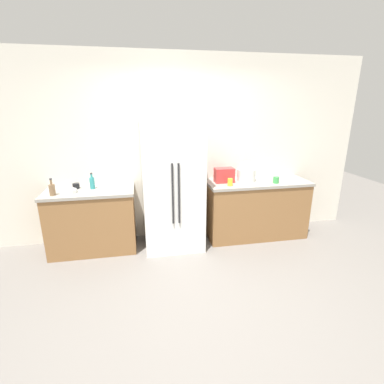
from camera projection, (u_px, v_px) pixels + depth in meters
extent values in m
plane|color=slate|center=(206.00, 298.00, 3.00)|extent=(11.19, 11.19, 0.00)
cube|color=silver|center=(181.00, 149.00, 4.18)|extent=(5.59, 0.10, 2.68)
cube|color=olive|center=(93.00, 222.00, 3.90)|extent=(1.14, 0.57, 0.84)
cube|color=gray|center=(89.00, 191.00, 3.77)|extent=(1.17, 0.60, 0.04)
cube|color=olive|center=(256.00, 210.00, 4.33)|extent=(1.50, 0.57, 0.84)
cube|color=gray|center=(258.00, 182.00, 4.20)|extent=(1.53, 0.60, 0.04)
cube|color=white|center=(172.00, 186.00, 3.89)|extent=(0.81, 0.69, 1.78)
cylinder|color=#262628|center=(173.00, 194.00, 3.55)|extent=(0.02, 0.02, 0.80)
cylinder|color=#262628|center=(179.00, 194.00, 3.57)|extent=(0.02, 0.02, 0.80)
cube|color=red|center=(224.00, 175.00, 4.11)|extent=(0.28, 0.17, 0.21)
cylinder|color=white|center=(246.00, 175.00, 4.18)|extent=(0.27, 0.27, 0.18)
sphere|color=white|center=(247.00, 169.00, 4.16)|extent=(0.25, 0.25, 0.25)
cylinder|color=brown|center=(52.00, 190.00, 3.52)|extent=(0.07, 0.07, 0.14)
cylinder|color=brown|center=(51.00, 182.00, 3.49)|extent=(0.03, 0.03, 0.06)
cylinder|color=#333338|center=(51.00, 179.00, 3.48)|extent=(0.03, 0.03, 0.02)
cylinder|color=teal|center=(92.00, 183.00, 3.79)|extent=(0.06, 0.06, 0.15)
cylinder|color=teal|center=(91.00, 176.00, 3.76)|extent=(0.03, 0.03, 0.05)
cylinder|color=#333338|center=(91.00, 173.00, 3.75)|extent=(0.03, 0.03, 0.02)
cylinder|color=black|center=(76.00, 186.00, 3.82)|extent=(0.09, 0.09, 0.07)
cylinder|color=green|center=(276.00, 180.00, 4.08)|extent=(0.09, 0.09, 0.10)
cylinder|color=yellow|center=(230.00, 182.00, 3.94)|extent=(0.07, 0.07, 0.10)
cylinder|color=white|center=(69.00, 191.00, 3.63)|extent=(0.18, 0.18, 0.05)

